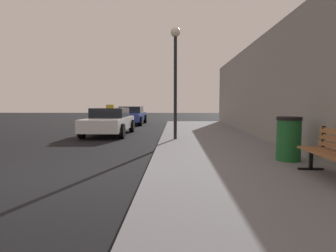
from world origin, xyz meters
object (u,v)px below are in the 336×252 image
(street_lamp, at_px, (175,63))
(car_blue, at_px, (131,115))
(trash_bin, at_px, (289,139))
(car_white, at_px, (110,121))

(street_lamp, distance_m, car_blue, 10.44)
(street_lamp, bearing_deg, trash_bin, -56.90)
(street_lamp, xyz_separation_m, car_white, (-3.12, 2.73, -2.35))
(car_blue, bearing_deg, car_white, 90.36)
(car_white, bearing_deg, trash_bin, 130.33)
(street_lamp, xyz_separation_m, car_blue, (-3.16, 9.67, -2.35))
(car_white, relative_size, car_blue, 0.97)
(trash_bin, height_order, car_white, car_white)
(car_white, xyz_separation_m, car_blue, (-0.04, 6.95, -0.00))
(trash_bin, xyz_separation_m, street_lamp, (-2.65, 4.07, 2.33))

